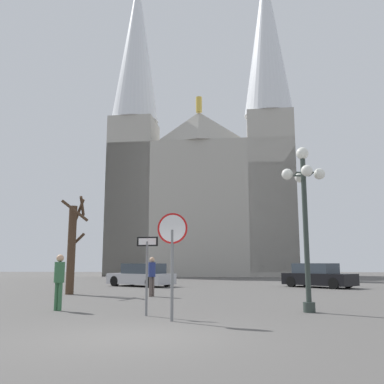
% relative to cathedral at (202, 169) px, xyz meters
% --- Properties ---
extents(ground_plane, '(120.00, 120.00, 0.00)m').
position_rel_cathedral_xyz_m(ground_plane, '(-0.32, -40.10, -12.51)').
color(ground_plane, '#514F4C').
extents(cathedral, '(21.80, 11.70, 38.47)m').
position_rel_cathedral_xyz_m(cathedral, '(0.00, 0.00, 0.00)').
color(cathedral, '#ADA89E').
rests_on(cathedral, ground).
extents(stop_sign, '(0.81, 0.17, 2.78)m').
position_rel_cathedral_xyz_m(stop_sign, '(0.19, -37.80, -10.55)').
color(stop_sign, slate).
rests_on(stop_sign, ground).
extents(one_way_arrow_sign, '(0.63, 0.15, 2.21)m').
position_rel_cathedral_xyz_m(one_way_arrow_sign, '(-0.64, -36.73, -11.09)').
color(one_way_arrow_sign, slate).
rests_on(one_way_arrow_sign, ground).
extents(street_lamp, '(1.37, 1.37, 5.13)m').
position_rel_cathedral_xyz_m(street_lamp, '(4.14, -35.64, -9.12)').
color(street_lamp, '#2D3833').
rests_on(street_lamp, ground).
extents(bare_tree, '(1.23, 1.50, 4.66)m').
position_rel_cathedral_xyz_m(bare_tree, '(-5.51, -28.82, -10.20)').
color(bare_tree, '#473323').
rests_on(bare_tree, ground).
extents(parked_car_near_black, '(4.25, 4.23, 1.44)m').
position_rel_cathedral_xyz_m(parked_car_near_black, '(7.60, -22.52, -11.83)').
color(parked_car_near_black, black).
rests_on(parked_car_near_black, ground).
extents(parked_car_far_silver, '(4.58, 3.74, 1.43)m').
position_rel_cathedral_xyz_m(parked_car_far_silver, '(-3.28, -21.89, -11.84)').
color(parked_car_far_silver, '#B7B7BC').
rests_on(parked_car_far_silver, ground).
extents(pedestrian_walking, '(0.32, 0.32, 1.72)m').
position_rel_cathedral_xyz_m(pedestrian_walking, '(-1.47, -29.94, -11.46)').
color(pedestrian_walking, '#594C47').
rests_on(pedestrian_walking, ground).
extents(pedestrian_standing, '(0.32, 0.32, 1.73)m').
position_rel_cathedral_xyz_m(pedestrian_standing, '(-3.60, -35.58, -11.46)').
color(pedestrian_standing, '#33663F').
rests_on(pedestrian_standing, ground).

